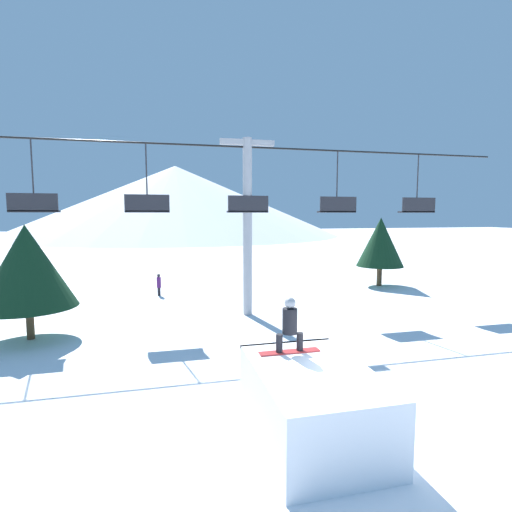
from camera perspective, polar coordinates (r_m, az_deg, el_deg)
The scene contains 8 objects.
ground_plane at distance 9.00m, azimuth 16.25°, elevation -24.59°, with size 220.00×220.00×0.00m, color white.
mountain_ridge at distance 89.67m, azimuth -11.40°, elevation 7.75°, with size 70.00×70.00×14.95m.
snow_ramp at distance 8.72m, azimuth 8.01°, elevation -20.05°, with size 2.26×3.53×1.45m.
snowboarder at distance 9.08m, azimuth 4.85°, elevation -9.80°, with size 1.39×0.34×1.26m.
chairlift at distance 17.75m, azimuth -1.20°, elevation 6.58°, with size 25.19×0.44×7.86m.
pine_tree_near at distance 16.51m, azimuth -29.93°, elevation -1.30°, with size 3.37×3.37×4.19m.
pine_tree_far at distance 26.42m, azimuth 17.34°, elevation 1.91°, with size 2.93×2.93×4.35m.
distant_skier at distance 23.02m, azimuth -13.71°, elevation -3.88°, with size 0.24×0.24×1.23m.
Camera 1 is at (-4.00, -6.66, 4.55)m, focal length 28.00 mm.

